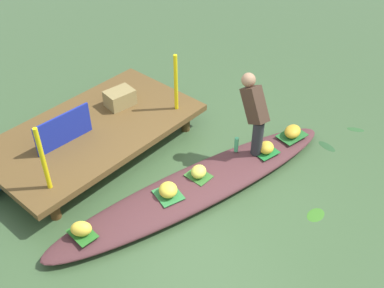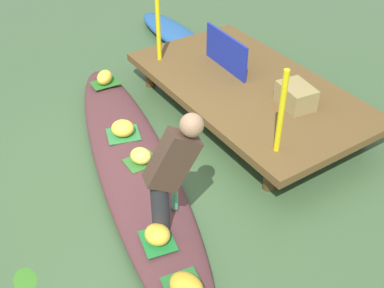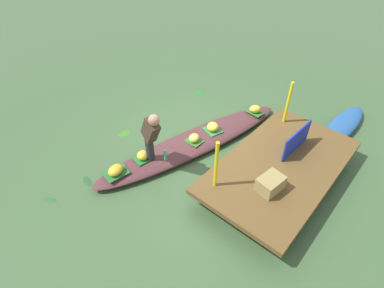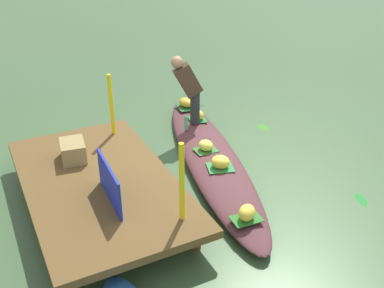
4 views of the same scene
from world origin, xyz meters
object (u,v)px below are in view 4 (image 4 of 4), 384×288
object	(u,v)px
banana_bunch_0	(247,213)
banana_bunch_4	(220,162)
market_banner	(109,183)
produce_crate	(73,151)
banana_bunch_2	(206,145)
vendor_person	(188,86)
banana_bunch_1	(197,115)
water_bottle	(186,123)
banana_bunch_3	(186,103)
vendor_boat	(211,158)

from	to	relation	value
banana_bunch_0	banana_bunch_4	xyz separation A→B (m)	(1.17, -0.33, -0.00)
market_banner	produce_crate	bearing A→B (deg)	9.67
banana_bunch_2	produce_crate	bearing A→B (deg)	81.30
vendor_person	market_banner	world-z (taller)	vendor_person
banana_bunch_1	water_bottle	xyz separation A→B (m)	(-0.27, 0.35, 0.03)
banana_bunch_0	vendor_person	xyz separation A→B (m)	(2.69, -0.58, 0.59)
banana_bunch_3	market_banner	bearing A→B (deg)	138.35
water_bottle	produce_crate	size ratio (longest dim) A/B	0.55
banana_bunch_2	vendor_person	world-z (taller)	vendor_person
market_banner	banana_bunch_2	bearing A→B (deg)	-60.77
vendor_boat	banana_bunch_4	size ratio (longest dim) A/B	17.35
banana_bunch_4	vendor_person	world-z (taller)	vendor_person
banana_bunch_3	vendor_person	xyz separation A→B (m)	(-0.68, 0.29, 0.60)
produce_crate	market_banner	bearing A→B (deg)	-172.97
vendor_person	market_banner	distance (m)	2.71
banana_bunch_2	banana_bunch_4	world-z (taller)	banana_bunch_4
banana_bunch_0	banana_bunch_4	world-z (taller)	banana_bunch_0
banana_bunch_4	market_banner	xyz separation A→B (m)	(-0.34, 1.70, 0.34)
banana_bunch_3	market_banner	distance (m)	3.41
water_bottle	market_banner	bearing A→B (deg)	132.44
water_bottle	produce_crate	bearing A→B (deg)	103.99
banana_bunch_1	water_bottle	size ratio (longest dim) A/B	0.99
vendor_boat	banana_bunch_0	size ratio (longest dim) A/B	17.62
vendor_boat	produce_crate	world-z (taller)	produce_crate
vendor_boat	banana_bunch_2	distance (m)	0.21
vendor_boat	produce_crate	bearing A→B (deg)	93.60
banana_bunch_2	banana_bunch_4	xyz separation A→B (m)	(-0.54, 0.06, 0.01)
banana_bunch_4	vendor_person	size ratio (longest dim) A/B	0.22
banana_bunch_0	banana_bunch_4	bearing A→B (deg)	-15.51
produce_crate	banana_bunch_0	bearing A→B (deg)	-142.79
banana_bunch_3	banana_bunch_1	bearing A→B (deg)	172.41
vendor_boat	banana_bunch_0	xyz separation A→B (m)	(-1.65, 0.44, 0.20)
banana_bunch_2	market_banner	distance (m)	2.01
vendor_boat	market_banner	world-z (taller)	market_banner
vendor_boat	banana_bunch_3	world-z (taller)	banana_bunch_3
banana_bunch_0	produce_crate	size ratio (longest dim) A/B	0.59
vendor_person	water_bottle	size ratio (longest dim) A/B	4.98
banana_bunch_0	water_bottle	bearing A→B (deg)	-10.08
water_bottle	banana_bunch_3	bearing A→B (deg)	-26.35
banana_bunch_1	banana_bunch_3	world-z (taller)	banana_bunch_1
banana_bunch_2	market_banner	bearing A→B (deg)	116.59
vendor_boat	banana_bunch_2	size ratio (longest dim) A/B	19.18
banana_bunch_4	produce_crate	distance (m)	2.04
vendor_boat	banana_bunch_1	distance (m)	1.19
vendor_boat	water_bottle	size ratio (longest dim) A/B	18.89
banana_bunch_0	market_banner	xyz separation A→B (m)	(0.83, 1.38, 0.34)
banana_bunch_2	banana_bunch_3	bearing A→B (deg)	-16.39
vendor_boat	water_bottle	world-z (taller)	water_bottle
banana_bunch_0	market_banner	bearing A→B (deg)	58.94
vendor_boat	produce_crate	distance (m)	2.04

